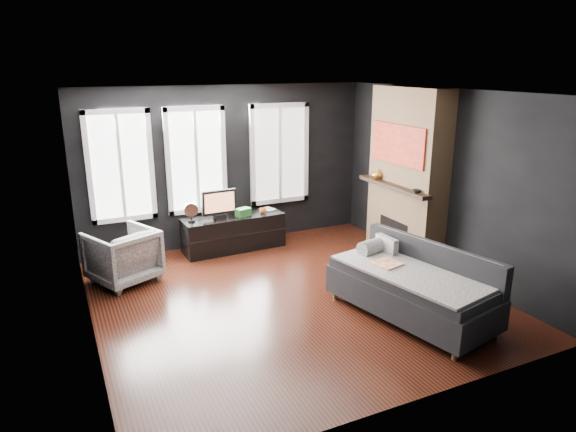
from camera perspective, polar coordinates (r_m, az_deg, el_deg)
name	(u,v)px	position (r m, az deg, el deg)	size (l,w,h in m)	color
floor	(291,297)	(7.02, 0.31, -8.98)	(5.00, 5.00, 0.00)	black
ceiling	(291,92)	(6.34, 0.35, 13.60)	(5.00, 5.00, 0.00)	white
wall_back	(228,166)	(8.82, -6.72, 5.50)	(5.00, 0.02, 2.70)	black
wall_left	(82,226)	(5.96, -21.92, -1.03)	(0.02, 5.00, 2.70)	black
wall_right	(444,182)	(7.93, 16.90, 3.63)	(0.02, 5.00, 2.70)	black
windows	(200,106)	(8.51, -9.80, 11.98)	(4.00, 0.16, 1.76)	white
fireplace	(407,176)	(8.24, 13.10, 4.40)	(0.70, 1.62, 2.70)	#93724C
sofa	(411,283)	(6.51, 13.53, -7.28)	(1.04, 2.08, 0.89)	#262628
stripe_pillow	(386,250)	(6.97, 10.88, -3.75)	(0.09, 0.38, 0.38)	gray
armchair	(122,253)	(7.71, -17.92, -3.96)	(0.84, 0.78, 0.86)	silver
media_console	(234,233)	(8.70, -6.07, -1.85)	(1.70, 0.53, 0.58)	black
monitor	(219,202)	(8.48, -7.67, 1.54)	(0.59, 0.13, 0.53)	black
desk_fan	(191,212)	(8.36, -10.71, 0.44)	(0.23, 0.23, 0.32)	#A6A6A6
mug	(263,210)	(8.73, -2.82, 0.69)	(0.11, 0.09, 0.11)	#CA631B
book	(264,204)	(8.86, -2.69, 1.37)	(0.18, 0.02, 0.24)	tan
storage_box	(243,212)	(8.59, -5.00, 0.43)	(0.24, 0.15, 0.13)	#26682B
mantel_vase	(377,174)	(8.46, 9.87, 4.65)	(0.17, 0.18, 0.17)	gold
mantel_clock	(416,191)	(7.70, 14.09, 2.72)	(0.12, 0.12, 0.04)	black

